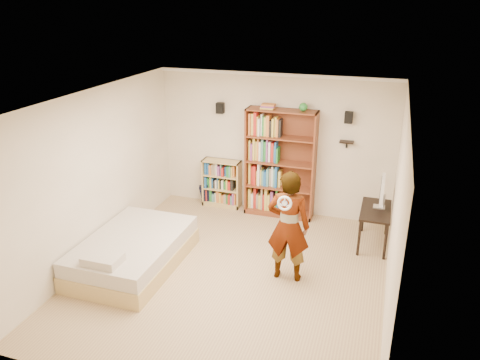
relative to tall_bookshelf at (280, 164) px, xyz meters
The scene contains 14 objects.
ground 2.54m from the tall_bookshelf, 94.31° to the right, with size 4.50×5.00×0.01m, color tan.
room_shell 2.43m from the tall_bookshelf, 94.31° to the right, with size 4.52×5.02×2.71m.
crown_molding 2.83m from the tall_bookshelf, 94.31° to the right, with size 4.50×5.00×0.06m.
speaker_left 1.56m from the tall_bookshelf, behind, with size 0.14×0.12×0.20m, color black.
speaker_right 1.52m from the tall_bookshelf, ahead, with size 0.14×0.12×0.20m, color black.
wall_shelf 1.29m from the tall_bookshelf, ahead, with size 0.25×0.16×0.03m, color black.
tall_bookshelf is the anchor object (origin of this frame).
low_bookshelf 1.32m from the tall_bookshelf, behind, with size 0.77×0.29×0.96m, color tan, non-canonical shape.
computer_desk 2.06m from the tall_bookshelf, 20.48° to the right, with size 0.48×0.97×0.66m, color black, non-canonical shape.
imac 1.95m from the tall_bookshelf, 17.24° to the right, with size 0.11×0.53×0.53m, color white, non-canonical shape.
daybed 3.16m from the tall_bookshelf, 124.22° to the right, with size 1.35×2.08×0.61m, color beige, non-canonical shape.
person 2.22m from the tall_bookshelf, 73.34° to the right, with size 0.63×0.41×1.71m, color black.
wii_wheel 2.54m from the tall_bookshelf, 75.42° to the right, with size 0.21×0.21×0.04m, color white.
navy_bag 1.71m from the tall_bookshelf, behind, with size 0.31×0.20×0.42m, color black, non-canonical shape.
Camera 1 is at (2.03, -5.81, 3.97)m, focal length 35.00 mm.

